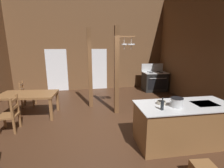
{
  "coord_description": "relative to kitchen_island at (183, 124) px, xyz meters",
  "views": [
    {
      "loc": [
        -0.46,
        -3.98,
        2.2
      ],
      "look_at": [
        0.49,
        1.08,
        0.97
      ],
      "focal_mm": 25.72,
      "sensor_mm": 36.0,
      "label": 1
    }
  ],
  "objects": [
    {
      "name": "dining_table",
      "position": [
        -3.92,
        2.24,
        0.18
      ],
      "size": [
        1.79,
        1.08,
        0.74
      ],
      "color": "brown",
      "rests_on": "ground_plane"
    },
    {
      "name": "ladderback_chair_near_window",
      "position": [
        -4.27,
        3.18,
        -0.02
      ],
      "size": [
        0.47,
        0.47,
        0.95
      ],
      "color": "brown",
      "rests_on": "ground_plane"
    },
    {
      "name": "wall_back",
      "position": [
        -1.75,
        5.26,
        1.75
      ],
      "size": [
        8.26,
        0.14,
        4.44
      ],
      "primitive_type": "cube",
      "color": "brown",
      "rests_on": "ground_plane"
    },
    {
      "name": "kitchen_island",
      "position": [
        0.0,
        0.0,
        0.0
      ],
      "size": [
        2.19,
        1.02,
        0.94
      ],
      "color": "brown",
      "rests_on": "ground_plane"
    },
    {
      "name": "stove_range",
      "position": [
        1.32,
        4.32,
        0.01
      ],
      "size": [
        1.17,
        0.86,
        1.32
      ],
      "color": "black",
      "rests_on": "ground_plane"
    },
    {
      "name": "support_post_center",
      "position": [
        -1.94,
        2.71,
        0.93
      ],
      "size": [
        0.14,
        0.14,
        2.79
      ],
      "color": "brown",
      "rests_on": "ground_plane"
    },
    {
      "name": "stockpot_on_counter",
      "position": [
        -0.27,
        -0.07,
        0.57
      ],
      "size": [
        0.33,
        0.26,
        0.19
      ],
      "color": "silver",
      "rests_on": "kitchen_island"
    },
    {
      "name": "support_post_with_pot_rack",
      "position": [
        -1.1,
        1.97,
        1.03
      ],
      "size": [
        0.65,
        0.23,
        2.79
      ],
      "color": "brown",
      "rests_on": "ground_plane"
    },
    {
      "name": "bottle_tall_on_counter",
      "position": [
        -0.65,
        -0.18,
        0.57
      ],
      "size": [
        0.07,
        0.07,
        0.26
      ],
      "color": "#1E2328",
      "rests_on": "kitchen_island"
    },
    {
      "name": "ground_plane",
      "position": [
        -1.75,
        1.0,
        -0.52
      ],
      "size": [
        8.26,
        9.17,
        0.1
      ],
      "primitive_type": "cube",
      "color": "#422819"
    },
    {
      "name": "mixing_bowl_on_counter",
      "position": [
        -0.51,
        0.13,
        0.5
      ],
      "size": [
        0.2,
        0.2,
        0.07
      ],
      "color": "#B2A893",
      "rests_on": "kitchen_island"
    },
    {
      "name": "ladderback_chair_by_post",
      "position": [
        -4.1,
        1.31,
        -0.02
      ],
      "size": [
        0.44,
        0.44,
        0.95
      ],
      "color": "brown",
      "rests_on": "ground_plane"
    },
    {
      "name": "glazed_panel_back_right",
      "position": [
        -1.38,
        5.18,
        0.56
      ],
      "size": [
        0.84,
        0.01,
        2.05
      ],
      "primitive_type": "cube",
      "color": "white",
      "rests_on": "ground_plane"
    },
    {
      "name": "glazed_door_back_left",
      "position": [
        -3.43,
        5.18,
        0.56
      ],
      "size": [
        1.0,
        0.01,
        2.05
      ],
      "primitive_type": "cube",
      "color": "white",
      "rests_on": "ground_plane"
    }
  ]
}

